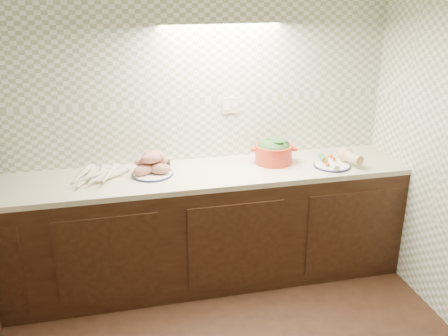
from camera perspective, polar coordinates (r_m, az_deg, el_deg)
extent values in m
cube|color=#99A684|center=(3.77, -7.39, 6.33)|extent=(3.60, 0.05, 2.60)
cube|color=beige|center=(3.87, 0.76, 7.19)|extent=(0.13, 0.01, 0.12)
cube|color=black|center=(3.84, -6.33, -7.36)|extent=(3.60, 0.60, 0.86)
cube|color=beige|center=(3.65, -6.62, -1.14)|extent=(3.60, 0.60, 0.04)
cone|color=beige|center=(3.68, -15.32, -0.83)|extent=(0.15, 0.27, 0.05)
cone|color=beige|center=(3.64, -14.00, -0.96)|extent=(0.09, 0.26, 0.05)
cone|color=beige|center=(3.70, -15.15, -0.61)|extent=(0.16, 0.22, 0.06)
cone|color=beige|center=(3.56, -13.44, -1.38)|extent=(0.13, 0.21, 0.05)
cone|color=beige|center=(3.65, -12.66, -0.68)|extent=(0.26, 0.18, 0.06)
cone|color=beige|center=(3.63, -13.88, -1.06)|extent=(0.11, 0.24, 0.05)
cone|color=beige|center=(3.60, -15.94, -1.37)|extent=(0.22, 0.23, 0.05)
cone|color=beige|center=(3.71, -11.89, -0.06)|extent=(0.25, 0.19, 0.05)
cone|color=beige|center=(3.60, -14.03, -0.67)|extent=(0.19, 0.24, 0.05)
cone|color=beige|center=(3.57, -12.24, -0.92)|extent=(0.12, 0.23, 0.05)
cylinder|color=#151D46|center=(3.66, -8.17, -0.70)|extent=(0.30, 0.30, 0.01)
cylinder|color=white|center=(3.66, -8.17, -0.67)|extent=(0.28, 0.28, 0.02)
ellipsoid|color=#BF7265|center=(3.62, -9.18, -0.20)|extent=(0.17, 0.09, 0.08)
ellipsoid|color=#BF7265|center=(3.62, -7.31, -0.09)|extent=(0.17, 0.09, 0.08)
ellipsoid|color=#BF7265|center=(3.69, -8.31, 0.30)|extent=(0.17, 0.09, 0.08)
ellipsoid|color=#BF7265|center=(3.65, -8.97, 0.75)|extent=(0.17, 0.09, 0.08)
ellipsoid|color=#BF7265|center=(3.67, -7.66, 0.93)|extent=(0.17, 0.09, 0.08)
ellipsoid|color=#BF7265|center=(3.60, -8.25, 1.14)|extent=(0.17, 0.09, 0.08)
ellipsoid|color=#BF7265|center=(3.63, -7.98, 1.42)|extent=(0.17, 0.09, 0.08)
cylinder|color=black|center=(3.77, -7.30, 0.36)|extent=(0.15, 0.15, 0.06)
sphere|color=maroon|center=(3.75, -7.56, 1.03)|extent=(0.08, 0.08, 0.08)
sphere|color=silver|center=(3.77, -6.89, 0.97)|extent=(0.05, 0.05, 0.05)
cylinder|color=red|center=(3.86, 5.68, 1.63)|extent=(0.34, 0.34, 0.14)
cube|color=red|center=(3.83, 3.35, 2.18)|extent=(0.05, 0.07, 0.02)
cube|color=red|center=(3.87, 8.04, 2.20)|extent=(0.05, 0.07, 0.02)
ellipsoid|color=#346829|center=(3.84, 5.71, 2.44)|extent=(0.26, 0.26, 0.14)
cylinder|color=#151D46|center=(3.87, 12.24, 0.29)|extent=(0.28, 0.28, 0.01)
cylinder|color=white|center=(3.87, 12.24, 0.31)|extent=(0.26, 0.26, 0.02)
cone|color=orange|center=(3.85, 11.55, 0.62)|extent=(0.11, 0.15, 0.03)
cone|color=orange|center=(3.87, 11.95, 0.70)|extent=(0.14, 0.13, 0.03)
cone|color=orange|center=(3.88, 11.73, 0.75)|extent=(0.14, 0.12, 0.03)
cone|color=orange|center=(3.87, 11.98, 0.97)|extent=(0.09, 0.16, 0.03)
cylinder|color=white|center=(3.81, 12.31, 0.43)|extent=(0.07, 0.18, 0.04)
cylinder|color=#427932|center=(3.92, 11.24, 1.11)|extent=(0.06, 0.11, 0.05)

